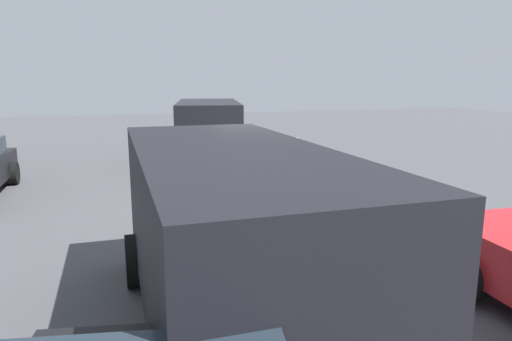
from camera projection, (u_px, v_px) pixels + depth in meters
name	position (u px, v px, depth m)	size (l,w,h in m)	color
ground_plane	(269.00, 210.00, 9.88)	(60.00, 60.00, 0.00)	#47474C
art_car_decorated	(268.00, 179.00, 9.80)	(4.95, 2.70, 1.61)	beige
parked_van_behind_left	(231.00, 230.00, 4.96)	(4.95, 2.25, 2.08)	black
parked_van_row_back_far	(208.00, 128.00, 15.55)	(5.27, 2.91, 2.07)	black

